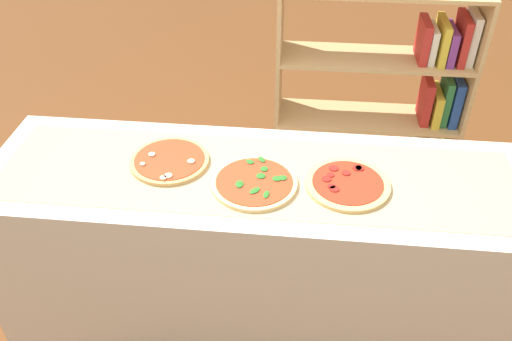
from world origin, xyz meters
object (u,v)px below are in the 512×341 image
pizza_mushroom_0 (170,161)px  pizza_pepperoni_2 (347,184)px  bookshelf (392,121)px  pizza_spinach_1 (254,183)px

pizza_mushroom_0 → pizza_pepperoni_2: 0.68m
pizza_pepperoni_2 → bookshelf: 1.00m
pizza_spinach_1 → pizza_pepperoni_2: pizza_spinach_1 is taller
pizza_spinach_1 → pizza_pepperoni_2: 0.34m
pizza_mushroom_0 → bookshelf: bookshelf is taller
pizza_spinach_1 → pizza_pepperoni_2: bearing=5.0°
pizza_pepperoni_2 → bookshelf: bookshelf is taller
pizza_pepperoni_2 → pizza_spinach_1: bearing=-175.0°
pizza_pepperoni_2 → pizza_mushroom_0: bearing=174.0°
pizza_pepperoni_2 → bookshelf: (0.29, 0.91, -0.28)m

